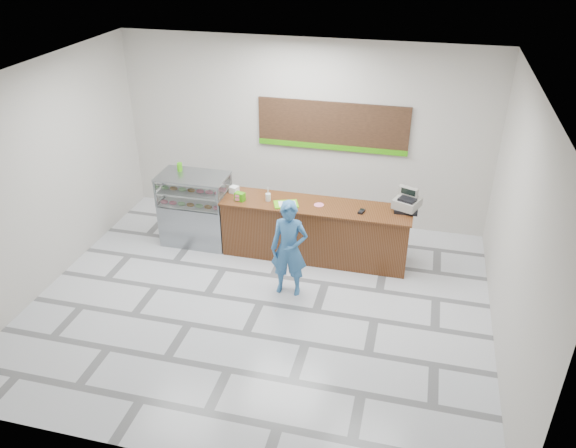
% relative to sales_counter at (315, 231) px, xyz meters
% --- Properties ---
extents(floor, '(7.00, 7.00, 0.00)m').
position_rel_sales_counter_xyz_m(floor, '(-0.55, -1.55, -0.52)').
color(floor, silver).
rests_on(floor, ground).
extents(back_wall, '(7.00, 0.00, 7.00)m').
position_rel_sales_counter_xyz_m(back_wall, '(-0.55, 1.45, 1.23)').
color(back_wall, beige).
rests_on(back_wall, floor).
extents(ceiling, '(7.00, 7.00, 0.00)m').
position_rel_sales_counter_xyz_m(ceiling, '(-0.55, -1.55, 2.98)').
color(ceiling, silver).
rests_on(ceiling, back_wall).
extents(sales_counter, '(3.26, 0.76, 1.03)m').
position_rel_sales_counter_xyz_m(sales_counter, '(0.00, 0.00, 0.00)').
color(sales_counter, brown).
rests_on(sales_counter, floor).
extents(display_case, '(1.22, 0.72, 1.33)m').
position_rel_sales_counter_xyz_m(display_case, '(-2.22, -0.00, 0.16)').
color(display_case, gray).
rests_on(display_case, floor).
extents(menu_board, '(2.80, 0.06, 0.90)m').
position_rel_sales_counter_xyz_m(menu_board, '(-0.00, 1.41, 1.42)').
color(menu_board, black).
rests_on(menu_board, back_wall).
extents(cash_register, '(0.51, 0.52, 0.36)m').
position_rel_sales_counter_xyz_m(cash_register, '(1.50, 0.18, 0.65)').
color(cash_register, black).
rests_on(cash_register, sales_counter).
extents(card_terminal, '(0.11, 0.17, 0.04)m').
position_rel_sales_counter_xyz_m(card_terminal, '(0.79, -0.10, 0.53)').
color(card_terminal, black).
rests_on(card_terminal, sales_counter).
extents(serving_tray, '(0.48, 0.42, 0.02)m').
position_rel_sales_counter_xyz_m(serving_tray, '(-0.49, -0.12, 0.52)').
color(serving_tray, '#62CA13').
rests_on(serving_tray, sales_counter).
extents(napkin_box, '(0.17, 0.17, 0.12)m').
position_rel_sales_counter_xyz_m(napkin_box, '(-1.50, 0.11, 0.57)').
color(napkin_box, white).
rests_on(napkin_box, sales_counter).
extents(straw_cup, '(0.09, 0.09, 0.13)m').
position_rel_sales_counter_xyz_m(straw_cup, '(-0.83, -0.05, 0.58)').
color(straw_cup, silver).
rests_on(straw_cup, sales_counter).
extents(promo_box, '(0.19, 0.15, 0.15)m').
position_rel_sales_counter_xyz_m(promo_box, '(-1.30, -0.16, 0.59)').
color(promo_box, '#3A9E0C').
rests_on(promo_box, sales_counter).
extents(donut_decal, '(0.17, 0.17, 0.00)m').
position_rel_sales_counter_xyz_m(donut_decal, '(0.05, 0.00, 0.52)').
color(donut_decal, pink).
rests_on(donut_decal, sales_counter).
extents(green_cup_left, '(0.09, 0.09, 0.14)m').
position_rel_sales_counter_xyz_m(green_cup_left, '(-2.53, 0.18, 0.88)').
color(green_cup_left, '#3A9E0C').
rests_on(green_cup_left, display_case).
extents(green_cup_right, '(0.08, 0.08, 0.13)m').
position_rel_sales_counter_xyz_m(green_cup_right, '(-2.52, 0.13, 0.88)').
color(green_cup_right, '#3A9E0C').
rests_on(green_cup_right, display_case).
extents(customer, '(0.59, 0.40, 1.60)m').
position_rel_sales_counter_xyz_m(customer, '(-0.19, -1.13, 0.28)').
color(customer, teal).
rests_on(customer, floor).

